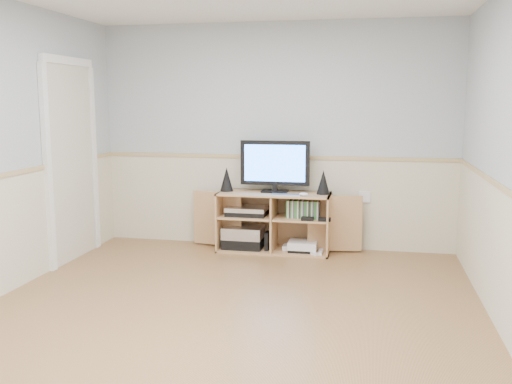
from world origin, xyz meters
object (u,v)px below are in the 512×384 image
at_px(monitor, 275,164).
at_px(keyboard, 286,195).
at_px(game_consoles, 302,246).
at_px(media_cabinet, 275,220).

relative_size(monitor, keyboard, 2.49).
bearing_deg(game_consoles, keyboard, -142.21).
height_order(media_cabinet, monitor, monitor).
bearing_deg(media_cabinet, keyboard, -52.36).
distance_m(media_cabinet, game_consoles, 0.41).
bearing_deg(game_consoles, media_cabinet, 167.91).
distance_m(media_cabinet, monitor, 0.62).
relative_size(monitor, game_consoles, 1.69).
relative_size(media_cabinet, game_consoles, 4.25).
bearing_deg(monitor, keyboard, -51.39).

